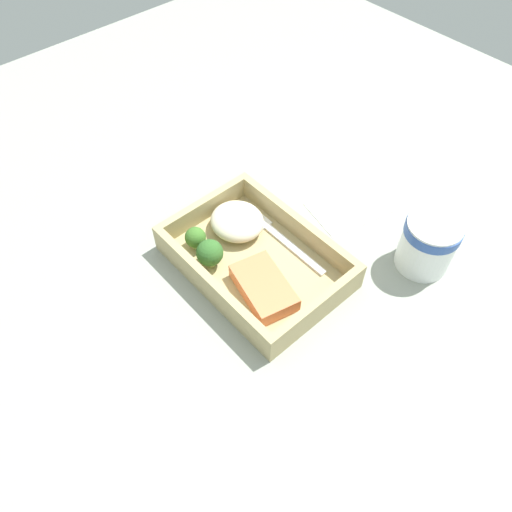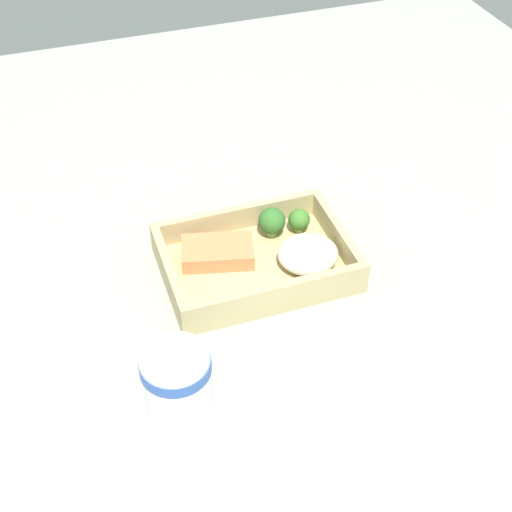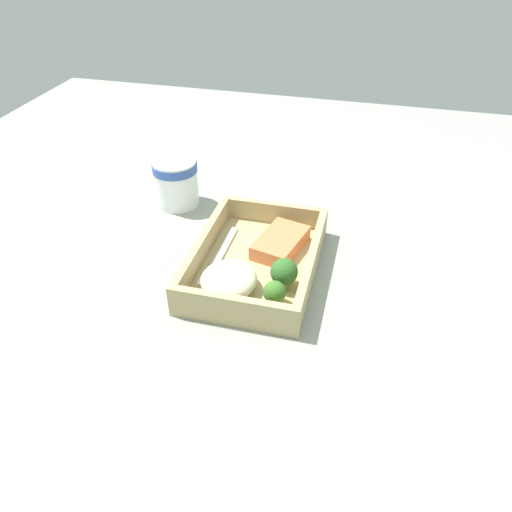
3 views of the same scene
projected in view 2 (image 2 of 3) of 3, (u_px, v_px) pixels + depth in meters
ground_plane at (256, 275)px, 102.45cm from camera, size 160.00×160.00×2.00cm
takeout_tray at (256, 267)px, 101.38cm from camera, size 26.16×18.36×1.20cm
tray_rim at (256, 254)px, 99.72cm from camera, size 26.16×18.36×3.73cm
salmon_fillet at (218, 252)px, 101.00cm from camera, size 11.27×8.35×2.41cm
mashed_potatoes at (308, 254)px, 99.84cm from camera, size 8.63×8.12×3.61cm
broccoli_floret_1 at (299, 220)px, 104.89cm from camera, size 3.22×3.22×3.82cm
broccoli_floret_2 at (272, 221)px, 103.92cm from camera, size 4.01×4.01×4.69cm
fork at (274, 290)px, 96.79cm from camera, size 15.81×2.22×0.44cm
paper_cup at (177, 380)px, 81.11cm from camera, size 8.15×8.15×8.80cm
receipt_slip at (302, 378)px, 87.29cm from camera, size 11.46×14.56×0.24cm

